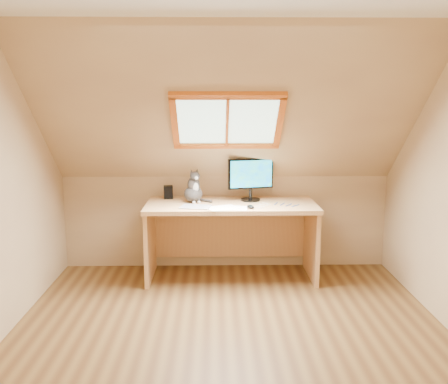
{
  "coord_description": "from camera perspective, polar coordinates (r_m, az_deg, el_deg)",
  "views": [
    {
      "loc": [
        -0.11,
        -3.55,
        1.82
      ],
      "look_at": [
        -0.03,
        1.0,
        0.97
      ],
      "focal_mm": 40.0,
      "sensor_mm": 36.0,
      "label": 1
    }
  ],
  "objects": [
    {
      "name": "desk_speaker",
      "position": [
        5.3,
        -6.39,
        -0.02
      ],
      "size": [
        0.1,
        0.1,
        0.14
      ],
      "primitive_type": "cube",
      "rotation": [
        0.0,
        0.0,
        0.12
      ],
      "color": "black",
      "rests_on": "desk"
    },
    {
      "name": "papers",
      "position": [
        4.79,
        0.8,
        -1.89
      ],
      "size": [
        0.35,
        0.3,
        0.01
      ],
      "color": "white",
      "rests_on": "desk"
    },
    {
      "name": "cat",
      "position": [
        5.08,
        -3.5,
        0.23
      ],
      "size": [
        0.26,
        0.28,
        0.35
      ],
      "color": "#403B39",
      "rests_on": "desk"
    },
    {
      "name": "graphics_tablet",
      "position": [
        4.84,
        -3.27,
        -1.72
      ],
      "size": [
        0.32,
        0.26,
        0.01
      ],
      "primitive_type": "cube",
      "rotation": [
        0.0,
        0.0,
        -0.21
      ],
      "color": "#B2B2B7",
      "rests_on": "desk"
    },
    {
      "name": "mouse",
      "position": [
        4.8,
        3.04,
        -1.7
      ],
      "size": [
        0.1,
        0.12,
        0.03
      ],
      "primitive_type": "ellipsoid",
      "rotation": [
        0.0,
        0.0,
        0.41
      ],
      "color": "black",
      "rests_on": "desk"
    },
    {
      "name": "cables",
      "position": [
        4.96,
        6.0,
        -1.49
      ],
      "size": [
        0.51,
        0.26,
        0.01
      ],
      "color": "silver",
      "rests_on": "desk"
    },
    {
      "name": "ground",
      "position": [
        3.99,
        0.73,
        -16.52
      ],
      "size": [
        3.5,
        3.5,
        0.0
      ],
      "primitive_type": "plane",
      "color": "brown",
      "rests_on": "ground"
    },
    {
      "name": "monitor",
      "position": [
        5.13,
        3.07,
        1.77
      ],
      "size": [
        0.47,
        0.2,
        0.44
      ],
      "color": "black",
      "rests_on": "desk"
    },
    {
      "name": "room_shell",
      "position": [
        3.49,
        0.83,
        4.17
      ],
      "size": [
        3.52,
        3.52,
        2.41
      ],
      "color": "tan",
      "rests_on": "ground"
    },
    {
      "name": "desk",
      "position": [
        5.17,
        0.79,
        -3.65
      ],
      "size": [
        1.72,
        0.75,
        0.78
      ],
      "color": "tan",
      "rests_on": "ground"
    }
  ]
}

